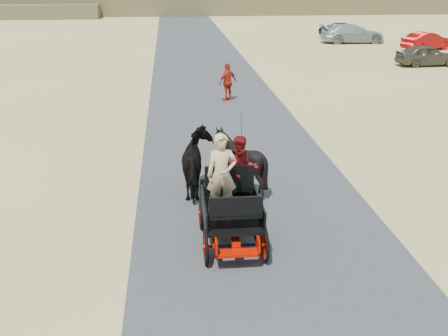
{
  "coord_description": "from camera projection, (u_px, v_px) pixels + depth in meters",
  "views": [
    {
      "loc": [
        -2.06,
        -11.72,
        5.85
      ],
      "look_at": [
        -0.8,
        1.09,
        1.2
      ],
      "focal_mm": 45.0,
      "sensor_mm": 36.0,
      "label": 1
    }
  ],
  "objects": [
    {
      "name": "car_d",
      "position": [
        343.0,
        30.0,
        48.78
      ],
      "size": [
        4.77,
        3.68,
        1.2
      ],
      "primitive_type": "imported",
      "rotation": [
        0.0,
        0.0,
        2.02
      ],
      "color": "navy",
      "rests_on": "ground"
    },
    {
      "name": "ground",
      "position": [
        262.0,
        231.0,
        13.15
      ],
      "size": [
        140.0,
        140.0,
        0.0
      ],
      "primitive_type": "plane",
      "color": "tan"
    },
    {
      "name": "car_b",
      "position": [
        427.0,
        41.0,
        41.11
      ],
      "size": [
        4.15,
        2.66,
        1.29
      ],
      "primitive_type": "imported",
      "rotation": [
        0.0,
        0.0,
        1.93
      ],
      "color": "maroon",
      "rests_on": "ground"
    },
    {
      "name": "ridge_far",
      "position": [
        183.0,
        5.0,
        70.77
      ],
      "size": [
        140.0,
        6.0,
        2.4
      ],
      "primitive_type": "cube",
      "color": "brown",
      "rests_on": "ground"
    },
    {
      "name": "carriage",
      "position": [
        231.0,
        228.0,
        12.47
      ],
      "size": [
        1.3,
        2.4,
        0.72
      ],
      "primitive_type": null,
      "color": "black",
      "rests_on": "ground"
    },
    {
      "name": "car_c",
      "position": [
        352.0,
        34.0,
        44.88
      ],
      "size": [
        5.08,
        2.1,
        1.47
      ],
      "primitive_type": "imported",
      "rotation": [
        0.0,
        0.0,
        1.56
      ],
      "color": "#B2B2B7",
      "rests_on": "ground"
    },
    {
      "name": "car_a",
      "position": [
        427.0,
        55.0,
        34.6
      ],
      "size": [
        3.84,
        1.72,
        1.28
      ],
      "primitive_type": "imported",
      "rotation": [
        0.0,
        0.0,
        1.63
      ],
      "color": "brown",
      "rests_on": "ground"
    },
    {
      "name": "horse_right",
      "position": [
        239.0,
        162.0,
        15.17
      ],
      "size": [
        1.37,
        1.54,
        1.7
      ],
      "primitive_type": "imported",
      "rotation": [
        0.0,
        0.0,
        3.14
      ],
      "color": "black",
      "rests_on": "ground"
    },
    {
      "name": "driver_man",
      "position": [
        222.0,
        174.0,
        12.07
      ],
      "size": [
        0.66,
        0.43,
        1.8
      ],
      "primitive_type": "imported",
      "color": "tan",
      "rests_on": "carriage"
    },
    {
      "name": "pedestrian",
      "position": [
        228.0,
        82.0,
        25.53
      ],
      "size": [
        1.05,
        0.96,
        1.73
      ],
      "primitive_type": "imported",
      "rotation": [
        0.0,
        0.0,
        3.81
      ],
      "color": "#AA2513",
      "rests_on": "ground"
    },
    {
      "name": "passenger_woman",
      "position": [
        242.0,
        170.0,
        12.67
      ],
      "size": [
        0.77,
        0.6,
        1.58
      ],
      "primitive_type": "imported",
      "color": "#660C0F",
      "rests_on": "carriage"
    },
    {
      "name": "horse_left",
      "position": [
        199.0,
        163.0,
        15.07
      ],
      "size": [
        0.91,
        2.01,
        1.7
      ],
      "primitive_type": "imported",
      "rotation": [
        0.0,
        0.0,
        3.14
      ],
      "color": "black",
      "rests_on": "ground"
    },
    {
      "name": "road",
      "position": [
        262.0,
        230.0,
        13.15
      ],
      "size": [
        6.0,
        140.0,
        0.01
      ],
      "primitive_type": "cube",
      "color": "#38383A",
      "rests_on": "ground"
    }
  ]
}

